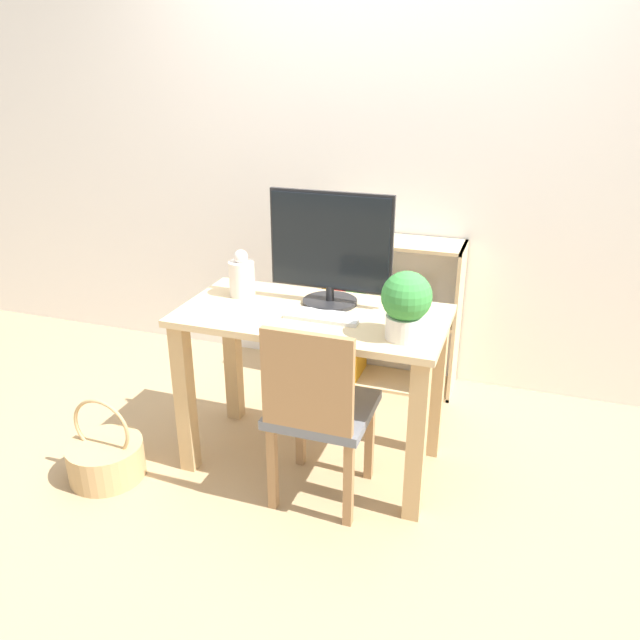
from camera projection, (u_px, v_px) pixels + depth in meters
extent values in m
plane|color=tan|center=(313.00, 459.00, 2.93)|extent=(10.00, 10.00, 0.00)
cube|color=white|center=(377.00, 147.00, 3.34)|extent=(8.00, 0.05, 2.60)
cube|color=#D8BC8C|center=(312.00, 316.00, 2.65)|extent=(1.14, 0.58, 0.03)
cube|color=tan|center=(185.00, 399.00, 2.74)|extent=(0.07, 0.07, 0.72)
cube|color=tan|center=(416.00, 442.00, 2.43)|extent=(0.07, 0.07, 0.72)
cube|color=tan|center=(233.00, 355.00, 3.15)|extent=(0.07, 0.07, 0.72)
cube|color=tan|center=(436.00, 386.00, 2.84)|extent=(0.07, 0.07, 0.72)
cylinder|color=#232326|center=(330.00, 302.00, 2.74)|extent=(0.24, 0.24, 0.02)
cylinder|color=#232326|center=(330.00, 293.00, 2.72)|extent=(0.04, 0.04, 0.06)
cube|color=#232326|center=(331.00, 241.00, 2.64)|extent=(0.54, 0.02, 0.42)
cube|color=black|center=(330.00, 242.00, 2.63)|extent=(0.52, 0.03, 0.40)
cube|color=silver|center=(323.00, 316.00, 2.58)|extent=(0.31, 0.12, 0.02)
cylinder|color=silver|center=(242.00, 279.00, 2.80)|extent=(0.12, 0.12, 0.16)
sphere|color=silver|center=(241.00, 257.00, 2.76)|extent=(0.06, 0.06, 0.06)
cylinder|color=silver|center=(405.00, 327.00, 2.38)|extent=(0.15, 0.15, 0.09)
sphere|color=#388C3D|center=(407.00, 297.00, 2.34)|extent=(0.19, 0.19, 0.19)
cube|color=slate|center=(323.00, 409.00, 2.56)|extent=(0.40, 0.40, 0.04)
cube|color=#9E754C|center=(307.00, 382.00, 2.31)|extent=(0.36, 0.03, 0.40)
cube|color=#9E754C|center=(273.00, 468.00, 2.55)|extent=(0.04, 0.04, 0.39)
cube|color=#9E754C|center=(349.00, 484.00, 2.45)|extent=(0.04, 0.04, 0.39)
cube|color=#9E754C|center=(300.00, 427.00, 2.83)|extent=(0.04, 0.04, 0.39)
cube|color=#9E754C|center=(370.00, 440.00, 2.73)|extent=(0.04, 0.04, 0.39)
cube|color=#D8BC8C|center=(327.00, 306.00, 3.59)|extent=(0.02, 0.28, 0.85)
cube|color=#D8BC8C|center=(457.00, 322.00, 3.37)|extent=(0.02, 0.28, 0.85)
cube|color=#D8BC8C|center=(387.00, 380.00, 3.64)|extent=(0.76, 0.28, 0.02)
cube|color=#D8BC8C|center=(393.00, 242.00, 3.32)|extent=(0.76, 0.28, 0.02)
cube|color=#D8BC8C|center=(390.00, 314.00, 3.48)|extent=(0.73, 0.28, 0.02)
cube|color=red|center=(333.00, 349.00, 3.68)|extent=(0.05, 0.24, 0.28)
cube|color=red|center=(344.00, 350.00, 3.66)|extent=(0.06, 0.24, 0.28)
cube|color=orange|center=(357.00, 351.00, 3.63)|extent=(0.06, 0.24, 0.29)
cube|color=orange|center=(334.00, 286.00, 3.53)|extent=(0.05, 0.24, 0.23)
cube|color=red|center=(345.00, 280.00, 3.49)|extent=(0.05, 0.24, 0.32)
cube|color=#2D7F38|center=(356.00, 287.00, 3.48)|extent=(0.05, 0.24, 0.26)
cylinder|color=tan|center=(106.00, 460.00, 2.79)|extent=(0.33, 0.33, 0.17)
torus|color=tan|center=(101.00, 428.00, 2.72)|extent=(0.28, 0.02, 0.28)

